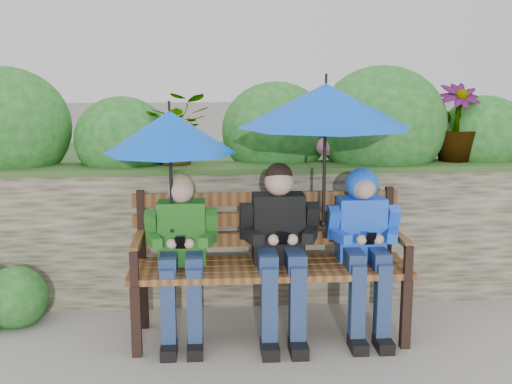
{
  "coord_description": "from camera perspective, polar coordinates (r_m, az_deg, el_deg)",
  "views": [
    {
      "loc": [
        -0.3,
        -3.95,
        1.73
      ],
      "look_at": [
        0.0,
        0.1,
        0.95
      ],
      "focal_mm": 45.0,
      "sensor_mm": 36.0,
      "label": 1
    }
  ],
  "objects": [
    {
      "name": "boy_left",
      "position": [
        4.1,
        -6.63,
        -4.91
      ],
      "size": [
        0.46,
        0.53,
        1.09
      ],
      "color": "#1F691C",
      "rests_on": "ground"
    },
    {
      "name": "garden_backdrop",
      "position": [
        5.66,
        -0.87,
        -0.24
      ],
      "size": [
        8.01,
        2.88,
        1.82
      ],
      "color": "#473E35",
      "rests_on": "ground"
    },
    {
      "name": "umbrella_left",
      "position": [
        3.99,
        -7.67,
        5.29
      ],
      "size": [
        0.82,
        0.82,
        0.83
      ],
      "color": "#004AE8",
      "rests_on": "ground"
    },
    {
      "name": "boy_right",
      "position": [
        4.21,
        9.57,
        -3.92
      ],
      "size": [
        0.46,
        0.56,
        1.1
      ],
      "color": "blue",
      "rests_on": "ground"
    },
    {
      "name": "umbrella_right",
      "position": [
        4.07,
        6.21,
        7.63
      ],
      "size": [
        1.11,
        1.11,
        0.98
      ],
      "color": "#004AE8",
      "rests_on": "ground"
    },
    {
      "name": "ground",
      "position": [
        4.32,
        0.1,
        -12.72
      ],
      "size": [
        60.0,
        60.0,
        0.0
      ],
      "primitive_type": "plane",
      "color": "gray",
      "rests_on": "ground"
    },
    {
      "name": "park_bench",
      "position": [
        4.21,
        1.13,
        -5.57
      ],
      "size": [
        1.79,
        0.52,
        0.95
      ],
      "color": "black",
      "rests_on": "ground"
    },
    {
      "name": "boy_middle",
      "position": [
        4.11,
        2.14,
        -4.47
      ],
      "size": [
        0.5,
        0.58,
        1.14
      ],
      "color": "black",
      "rests_on": "ground"
    }
  ]
}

